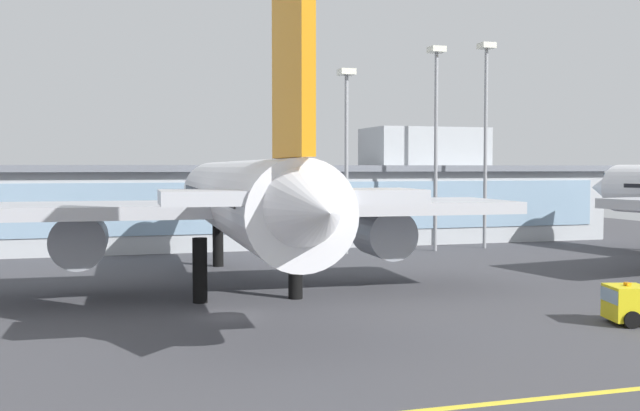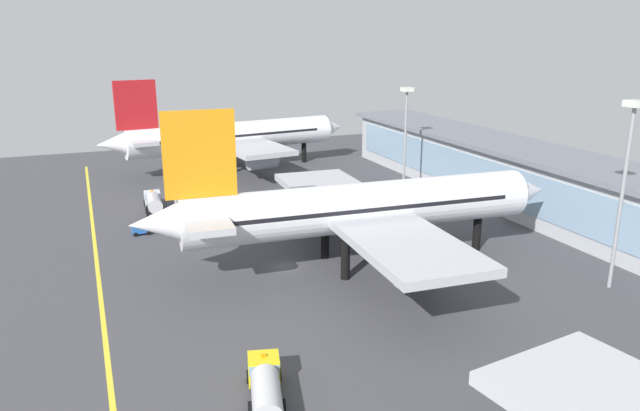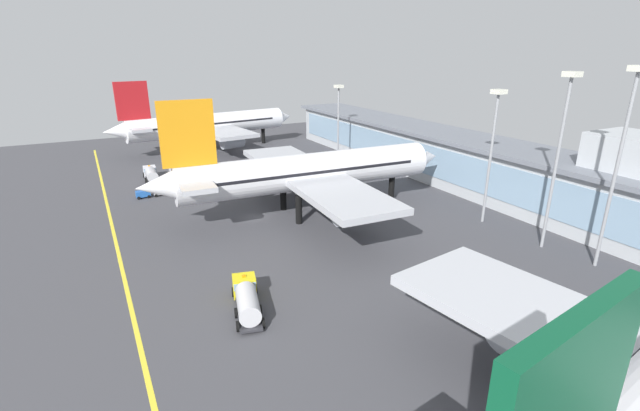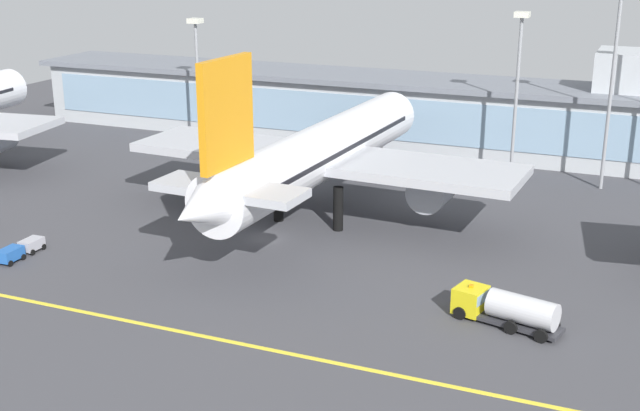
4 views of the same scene
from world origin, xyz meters
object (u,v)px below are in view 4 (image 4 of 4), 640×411
object	(u,v)px
apron_light_mast_east	(518,70)
service_truck_far	(20,250)
apron_light_mast_centre	(197,62)
apron_light_mast_west	(614,61)
airliner_near_right	(320,153)
baggage_tug_near	(503,307)

from	to	relation	value
apron_light_mast_east	service_truck_far	bearing A→B (deg)	-130.16
service_truck_far	apron_light_mast_centre	world-z (taller)	apron_light_mast_centre
service_truck_far	apron_light_mast_east	bearing A→B (deg)	138.64
apron_light_mast_west	apron_light_mast_centre	distance (m)	57.32
service_truck_far	apron_light_mast_centre	size ratio (longest dim) A/B	0.29
service_truck_far	apron_light_mast_west	distance (m)	70.86
apron_light_mast_centre	apron_light_mast_east	xyz separation A→B (m)	(45.90, 1.42, 1.30)
service_truck_far	apron_light_mast_centre	bearing A→B (deg)	-173.37
apron_light_mast_east	apron_light_mast_west	bearing A→B (deg)	-0.64
service_truck_far	apron_light_mast_centre	xyz separation A→B (m)	(-6.26, 45.54, 12.15)
airliner_near_right	baggage_tug_near	bearing A→B (deg)	-125.95
service_truck_far	airliner_near_right	bearing A→B (deg)	134.20
airliner_near_right	service_truck_far	distance (m)	32.88
airliner_near_right	apron_light_mast_east	bearing A→B (deg)	-32.48
baggage_tug_near	service_truck_far	size ratio (longest dim) A/B	1.66
apron_light_mast_west	apron_light_mast_centre	world-z (taller)	apron_light_mast_west
airliner_near_right	baggage_tug_near	size ratio (longest dim) A/B	5.83
service_truck_far	apron_light_mast_east	size ratio (longest dim) A/B	0.26
airliner_near_right	apron_light_mast_west	bearing A→B (deg)	-47.03
baggage_tug_near	apron_light_mast_centre	xyz separation A→B (m)	(-53.15, 42.12, 11.44)
airliner_near_right	apron_light_mast_centre	world-z (taller)	airliner_near_right
airliner_near_right	apron_light_mast_centre	distance (m)	37.08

